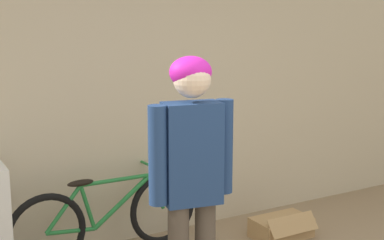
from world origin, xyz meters
name	(u,v)px	position (x,y,z in m)	size (l,w,h in m)	color
wall_back	(133,97)	(0.00, 2.72, 1.30)	(8.00, 0.07, 2.60)	beige
person	(192,168)	(-0.27, 1.19, 1.07)	(0.58, 0.26, 1.75)	#4C4238
bicycle	(108,218)	(-0.36, 2.44, 0.35)	(1.71, 0.46, 0.72)	black
cardboard_box	(281,227)	(1.16, 2.05, 0.09)	(0.53, 0.38, 0.25)	tan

